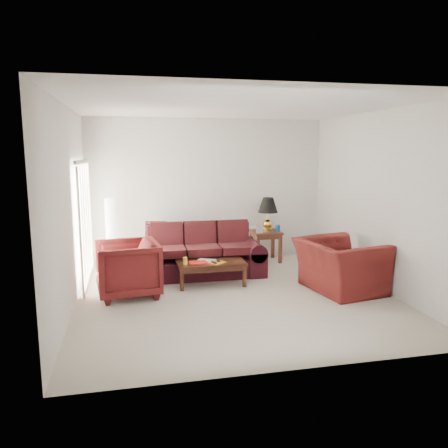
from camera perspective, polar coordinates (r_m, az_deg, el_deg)
name	(u,v)px	position (r m, az deg, el deg)	size (l,w,h in m)	color
floor	(235,296)	(7.21, 1.44, -9.37)	(5.00, 5.00, 0.00)	beige
blinds	(85,223)	(8.07, -17.76, 0.13)	(0.10, 2.00, 2.16)	silver
sofa	(202,251)	(8.24, -2.93, -3.53)	(2.32, 1.00, 0.95)	black
throw_pillow	(156,231)	(8.90, -8.89, -0.97)	(0.41, 0.12, 0.41)	black
end_table	(266,246)	(9.36, 5.45, -2.89)	(0.60, 0.60, 0.65)	#4F211B
table_lamp	(268,214)	(9.31, 5.74, 1.29)	(0.42, 0.42, 0.71)	gold
clock	(259,230)	(9.07, 4.65, -0.74)	(0.14, 0.05, 0.14)	#BCBCC1
blue_canister	(278,228)	(9.24, 7.05, -0.58)	(0.09, 0.09, 0.14)	#16468F
picture_frame	(255,226)	(9.41, 4.06, -0.28)	(0.13, 0.02, 0.16)	silver
floor_lamp	(111,234)	(8.87, -14.55, -1.26)	(0.23, 0.23, 1.44)	white
armchair_left	(127,269)	(7.27, -12.49, -5.71)	(0.96, 0.99, 0.90)	#491111
armchair_right	(340,266)	(7.62, 14.88, -5.29)	(1.32, 1.15, 0.86)	#4A1211
coffee_table	(211,273)	(7.74, -1.71, -6.43)	(1.19, 0.59, 0.42)	black
magazine_red	(198,262)	(7.60, -3.39, -5.04)	(0.31, 0.23, 0.02)	red
magazine_white	(206,261)	(7.72, -2.37, -4.80)	(0.30, 0.23, 0.02)	beige
magazine_orange	(218,263)	(7.58, -0.84, -5.07)	(0.28, 0.21, 0.02)	#C57417
remote_a	(214,262)	(7.54, -1.35, -5.01)	(0.05, 0.15, 0.02)	black
remote_b	(218,260)	(7.68, -0.76, -4.72)	(0.05, 0.18, 0.02)	black
yellow_glass	(185,261)	(7.48, -5.09, -4.85)	(0.08, 0.08, 0.13)	gold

